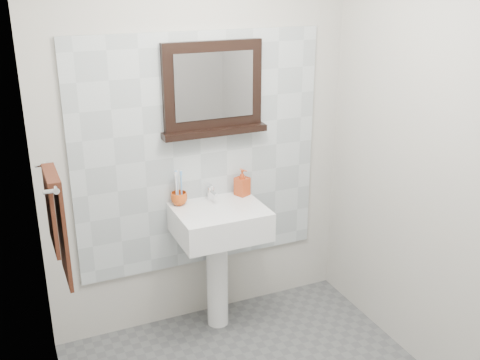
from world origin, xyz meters
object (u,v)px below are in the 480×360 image
(toothbrush_cup, at_px, (179,199))
(soap_dispenser, at_px, (242,182))
(framed_mirror, at_px, (213,91))
(pedestal_sink, at_px, (219,235))
(hand_towel, at_px, (57,219))

(toothbrush_cup, bearing_deg, soap_dispenser, -1.20)
(toothbrush_cup, height_order, framed_mirror, framed_mirror)
(pedestal_sink, xyz_separation_m, soap_dispenser, (0.22, 0.13, 0.27))
(toothbrush_cup, relative_size, hand_towel, 0.19)
(pedestal_sink, height_order, hand_towel, hand_towel)
(pedestal_sink, bearing_deg, toothbrush_cup, 145.70)
(toothbrush_cup, distance_m, hand_towel, 0.98)
(pedestal_sink, xyz_separation_m, toothbrush_cup, (-0.21, 0.14, 0.22))
(soap_dispenser, xyz_separation_m, hand_towel, (-1.19, -0.55, 0.19))
(hand_towel, bearing_deg, soap_dispenser, 24.78)
(soap_dispenser, relative_size, hand_towel, 0.32)
(framed_mirror, bearing_deg, hand_towel, -149.44)
(soap_dispenser, bearing_deg, toothbrush_cup, 156.10)
(hand_towel, bearing_deg, pedestal_sink, 23.14)
(pedestal_sink, height_order, toothbrush_cup, pedestal_sink)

